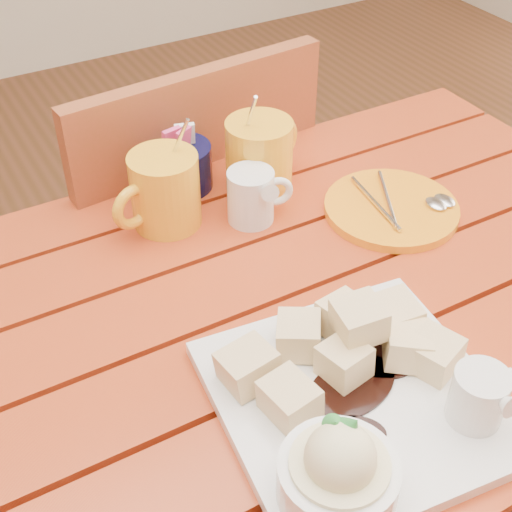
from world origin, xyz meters
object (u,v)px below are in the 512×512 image
coffee_mug_right (260,154)px  orange_saucer (393,208)px  table (269,405)px  dessert_plate (357,403)px  chair_far (177,248)px  coffee_mug_left (163,190)px

coffee_mug_right → orange_saucer: 0.20m
table → orange_saucer: 0.33m
table → coffee_mug_right: bearing=62.1°
table → dessert_plate: (0.02, -0.14, 0.14)m
table → coffee_mug_right: size_ratio=7.49×
dessert_plate → coffee_mug_right: 0.44m
table → dessert_plate: dessert_plate is taller
table → chair_far: bearing=79.1°
coffee_mug_right → orange_saucer: coffee_mug_right is taller
table → orange_saucer: orange_saucer is taller
coffee_mug_left → orange_saucer: bearing=-41.4°
table → coffee_mug_right: (0.15, 0.28, 0.16)m
dessert_plate → coffee_mug_left: size_ratio=1.95×
dessert_plate → coffee_mug_left: 0.41m
table → coffee_mug_left: size_ratio=7.71×
dessert_plate → coffee_mug_right: (0.13, 0.42, 0.02)m
coffee_mug_left → orange_saucer: size_ratio=0.83×
dessert_plate → orange_saucer: (0.26, 0.27, -0.02)m
orange_saucer → chair_far: bearing=116.5°
coffee_mug_left → orange_saucer: (0.29, -0.13, -0.05)m
table → orange_saucer: bearing=25.8°
table → orange_saucer: (0.28, 0.13, 0.11)m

